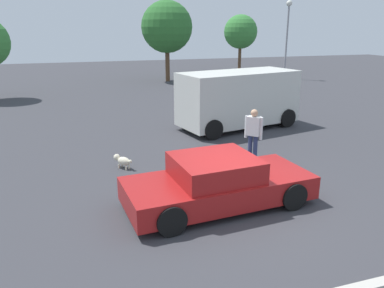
{
  "coord_description": "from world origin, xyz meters",
  "views": [
    {
      "loc": [
        -3.28,
        -7.29,
        4.01
      ],
      "look_at": [
        -0.21,
        2.18,
        0.9
      ],
      "focal_mm": 35.26,
      "sensor_mm": 36.0,
      "label": 1
    }
  ],
  "objects_px": {
    "sedan_foreground": "(218,183)",
    "van_white": "(238,98)",
    "dog": "(122,160)",
    "pedestrian": "(253,131)",
    "light_post_near": "(288,26)"
  },
  "relations": [
    {
      "from": "dog",
      "to": "light_post_near",
      "type": "distance_m",
      "value": 22.42
    },
    {
      "from": "light_post_near",
      "to": "sedan_foreground",
      "type": "bearing_deg",
      "value": -124.81
    },
    {
      "from": "dog",
      "to": "light_post_near",
      "type": "xyz_separation_m",
      "value": [
        15.13,
        16.1,
        3.82
      ]
    },
    {
      "from": "sedan_foreground",
      "to": "pedestrian",
      "type": "height_order",
      "value": "pedestrian"
    },
    {
      "from": "sedan_foreground",
      "to": "van_white",
      "type": "bearing_deg",
      "value": 57.36
    },
    {
      "from": "van_white",
      "to": "light_post_near",
      "type": "height_order",
      "value": "light_post_near"
    },
    {
      "from": "van_white",
      "to": "sedan_foreground",
      "type": "bearing_deg",
      "value": 49.77
    },
    {
      "from": "pedestrian",
      "to": "dog",
      "type": "bearing_deg",
      "value": 127.44
    },
    {
      "from": "sedan_foreground",
      "to": "van_white",
      "type": "height_order",
      "value": "van_white"
    },
    {
      "from": "dog",
      "to": "pedestrian",
      "type": "distance_m",
      "value": 4.05
    },
    {
      "from": "sedan_foreground",
      "to": "pedestrian",
      "type": "bearing_deg",
      "value": 44.71
    },
    {
      "from": "dog",
      "to": "light_post_near",
      "type": "height_order",
      "value": "light_post_near"
    },
    {
      "from": "pedestrian",
      "to": "light_post_near",
      "type": "xyz_separation_m",
      "value": [
        11.19,
        16.7,
        3.09
      ]
    },
    {
      "from": "pedestrian",
      "to": "van_white",
      "type": "bearing_deg",
      "value": 28.09
    },
    {
      "from": "dog",
      "to": "van_white",
      "type": "height_order",
      "value": "van_white"
    }
  ]
}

